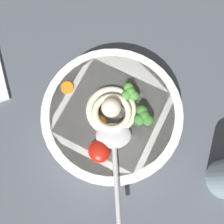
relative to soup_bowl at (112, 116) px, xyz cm
name	(u,v)px	position (x,y,z in cm)	size (l,w,h in cm)	color
table_slab	(110,135)	(1.73, -2.09, -4.94)	(103.49, 103.49, 4.05)	#474C56
soup_bowl	(112,116)	(0.00, 0.00, 0.00)	(25.21, 25.21, 5.65)	white
noodle_pile	(111,110)	(-0.03, -0.10, 3.95)	(9.72, 9.53, 3.91)	beige
soup_spoon	(114,144)	(4.62, -3.51, 3.53)	(15.75, 13.12, 1.60)	#B7B7BC
chili_sauce_dollop	(99,152)	(3.97, -6.24, 3.59)	(3.82, 3.44, 1.72)	#B2190F
broccoli_floret_right	(143,116)	(4.43, 3.12, 4.60)	(3.77, 3.24, 2.98)	#7A9E60
broccoli_floret_front	(130,93)	(-0.28, 4.30, 4.45)	(3.46, 2.98, 2.74)	#7A9E60
carrot_slice_rear	(67,88)	(-8.68, -3.20, 3.01)	(2.26, 2.26, 0.55)	orange
carrot_slice_extra_b	(99,123)	(0.20, -3.06, 3.07)	(2.53, 2.53, 0.68)	orange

